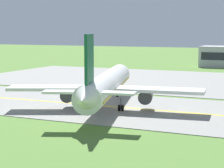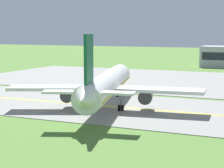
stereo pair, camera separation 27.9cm
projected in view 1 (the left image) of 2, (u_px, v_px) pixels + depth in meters
name	position (u px, v px, depth m)	size (l,w,h in m)	color
ground_plane	(138.00, 109.00, 72.68)	(500.00, 500.00, 0.00)	#517A33
taxiway_strip	(138.00, 109.00, 72.68)	(240.00, 28.00, 0.10)	gray
taxiway_centreline	(138.00, 109.00, 72.67)	(220.00, 0.60, 0.01)	yellow
airplane_lead	(107.00, 85.00, 72.11)	(31.91, 38.93, 12.70)	white
service_truck_baggage	(116.00, 75.00, 112.54)	(5.14, 6.08, 2.60)	yellow
traffic_cone_mid_edge	(41.00, 89.00, 95.49)	(0.44, 0.44, 0.60)	orange
traffic_cone_far_edge	(80.00, 93.00, 89.86)	(0.44, 0.44, 0.60)	orange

